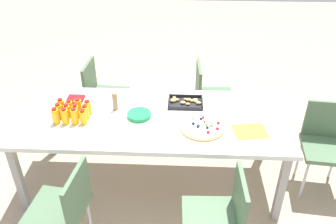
{
  "coord_description": "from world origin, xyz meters",
  "views": [
    {
      "loc": [
        0.26,
        -2.52,
        2.47
      ],
      "look_at": [
        0.14,
        0.05,
        0.77
      ],
      "focal_mm": 38.58,
      "sensor_mm": 36.0,
      "label": 1
    }
  ],
  "objects_px": {
    "juice_bottle_6": "(76,112)",
    "snack_tray": "(185,102)",
    "napkin_stack": "(75,99)",
    "cardboard_tube": "(115,101)",
    "juice_bottle_4": "(59,112)",
    "juice_bottle_3": "(83,117)",
    "chair_far_right": "(209,94)",
    "juice_bottle_11": "(88,108)",
    "chair_end": "(326,140)",
    "chair_near_left": "(65,207)",
    "juice_bottle_10": "(78,107)",
    "juice_bottle_2": "(75,116)",
    "plate_stack": "(139,115)",
    "chair_far_left": "(101,91)",
    "juice_bottle_8": "(61,107)",
    "chair_near_right": "(221,214)",
    "paper_folder": "(250,131)",
    "fruit_pizza": "(202,127)",
    "juice_bottle_0": "(56,116)",
    "juice_bottle_1": "(65,116)",
    "party_table": "(151,123)",
    "juice_bottle_7": "(85,112)",
    "juice_bottle_9": "(70,108)",
    "juice_bottle_5": "(67,112)"
  },
  "relations": [
    {
      "from": "juice_bottle_4",
      "to": "chair_far_left",
      "type": "bearing_deg",
      "value": 80.95
    },
    {
      "from": "napkin_stack",
      "to": "cardboard_tube",
      "type": "relative_size",
      "value": 0.91
    },
    {
      "from": "party_table",
      "to": "napkin_stack",
      "type": "bearing_deg",
      "value": 161.71
    },
    {
      "from": "chair_near_right",
      "to": "juice_bottle_2",
      "type": "bearing_deg",
      "value": 57.82
    },
    {
      "from": "juice_bottle_4",
      "to": "snack_tray",
      "type": "height_order",
      "value": "juice_bottle_4"
    },
    {
      "from": "paper_folder",
      "to": "juice_bottle_9",
      "type": "bearing_deg",
      "value": 172.93
    },
    {
      "from": "chair_end",
      "to": "fruit_pizza",
      "type": "relative_size",
      "value": 2.23
    },
    {
      "from": "chair_near_left",
      "to": "juice_bottle_10",
      "type": "distance_m",
      "value": 0.87
    },
    {
      "from": "chair_far_left",
      "to": "juice_bottle_9",
      "type": "xyz_separation_m",
      "value": [
        -0.07,
        -0.82,
        0.32
      ]
    },
    {
      "from": "juice_bottle_8",
      "to": "plate_stack",
      "type": "height_order",
      "value": "juice_bottle_8"
    },
    {
      "from": "chair_end",
      "to": "juice_bottle_8",
      "type": "bearing_deg",
      "value": 7.31
    },
    {
      "from": "juice_bottle_3",
      "to": "juice_bottle_6",
      "type": "bearing_deg",
      "value": 139.28
    },
    {
      "from": "juice_bottle_5",
      "to": "juice_bottle_7",
      "type": "distance_m",
      "value": 0.16
    },
    {
      "from": "juice_bottle_11",
      "to": "paper_folder",
      "type": "relative_size",
      "value": 0.52
    },
    {
      "from": "juice_bottle_11",
      "to": "juice_bottle_0",
      "type": "bearing_deg",
      "value": -146.5
    },
    {
      "from": "juice_bottle_2",
      "to": "juice_bottle_10",
      "type": "xyz_separation_m",
      "value": [
        -0.01,
        0.15,
        -0.0
      ]
    },
    {
      "from": "party_table",
      "to": "juice_bottle_7",
      "type": "xyz_separation_m",
      "value": [
        -0.54,
        -0.05,
        0.12
      ]
    },
    {
      "from": "juice_bottle_8",
      "to": "juice_bottle_4",
      "type": "bearing_deg",
      "value": -88.44
    },
    {
      "from": "chair_far_right",
      "to": "juice_bottle_11",
      "type": "relative_size",
      "value": 6.18
    },
    {
      "from": "juice_bottle_3",
      "to": "fruit_pizza",
      "type": "relative_size",
      "value": 0.35
    },
    {
      "from": "juice_bottle_2",
      "to": "plate_stack",
      "type": "bearing_deg",
      "value": 13.72
    },
    {
      "from": "chair_end",
      "to": "napkin_stack",
      "type": "bearing_deg",
      "value": 1.8
    },
    {
      "from": "chair_near_right",
      "to": "plate_stack",
      "type": "relative_size",
      "value": 4.11
    },
    {
      "from": "juice_bottle_6",
      "to": "snack_tray",
      "type": "bearing_deg",
      "value": 17.26
    },
    {
      "from": "chair_far_left",
      "to": "plate_stack",
      "type": "relative_size",
      "value": 4.11
    },
    {
      "from": "chair_far_right",
      "to": "chair_end",
      "type": "bearing_deg",
      "value": 49.34
    },
    {
      "from": "chair_end",
      "to": "cardboard_tube",
      "type": "height_order",
      "value": "cardboard_tube"
    },
    {
      "from": "juice_bottle_3",
      "to": "juice_bottle_5",
      "type": "xyz_separation_m",
      "value": [
        -0.15,
        0.07,
        0.0
      ]
    },
    {
      "from": "juice_bottle_0",
      "to": "juice_bottle_3",
      "type": "distance_m",
      "value": 0.23
    },
    {
      "from": "juice_bottle_6",
      "to": "napkin_stack",
      "type": "bearing_deg",
      "value": 107.19
    },
    {
      "from": "juice_bottle_1",
      "to": "cardboard_tube",
      "type": "xyz_separation_m",
      "value": [
        0.37,
        0.23,
        0.01
      ]
    },
    {
      "from": "snack_tray",
      "to": "juice_bottle_0",
      "type": "bearing_deg",
      "value": -161.34
    },
    {
      "from": "juice_bottle_4",
      "to": "juice_bottle_9",
      "type": "relative_size",
      "value": 1.08
    },
    {
      "from": "chair_far_left",
      "to": "juice_bottle_4",
      "type": "xyz_separation_m",
      "value": [
        -0.14,
        -0.89,
        0.32
      ]
    },
    {
      "from": "juice_bottle_3",
      "to": "plate_stack",
      "type": "height_order",
      "value": "juice_bottle_3"
    },
    {
      "from": "chair_far_right",
      "to": "juice_bottle_4",
      "type": "height_order",
      "value": "juice_bottle_4"
    },
    {
      "from": "chair_near_right",
      "to": "snack_tray",
      "type": "xyz_separation_m",
      "value": [
        -0.26,
        1.03,
        0.27
      ]
    },
    {
      "from": "juice_bottle_4",
      "to": "juice_bottle_5",
      "type": "relative_size",
      "value": 1.08
    },
    {
      "from": "chair_near_right",
      "to": "juice_bottle_10",
      "type": "height_order",
      "value": "juice_bottle_10"
    },
    {
      "from": "chair_end",
      "to": "juice_bottle_9",
      "type": "relative_size",
      "value": 6.13
    },
    {
      "from": "juice_bottle_0",
      "to": "juice_bottle_1",
      "type": "relative_size",
      "value": 1.01
    },
    {
      "from": "party_table",
      "to": "chair_end",
      "type": "relative_size",
      "value": 2.79
    },
    {
      "from": "snack_tray",
      "to": "paper_folder",
      "type": "bearing_deg",
      "value": -37.47
    },
    {
      "from": "juice_bottle_2",
      "to": "paper_folder",
      "type": "height_order",
      "value": "juice_bottle_2"
    },
    {
      "from": "chair_near_left",
      "to": "paper_folder",
      "type": "relative_size",
      "value": 3.19
    },
    {
      "from": "juice_bottle_8",
      "to": "paper_folder",
      "type": "distance_m",
      "value": 1.59
    },
    {
      "from": "chair_far_left",
      "to": "juice_bottle_7",
      "type": "distance_m",
      "value": 0.94
    },
    {
      "from": "juice_bottle_11",
      "to": "snack_tray",
      "type": "distance_m",
      "value": 0.85
    },
    {
      "from": "chair_near_right",
      "to": "cardboard_tube",
      "type": "bearing_deg",
      "value": 41.89
    },
    {
      "from": "chair_near_right",
      "to": "juice_bottle_6",
      "type": "bearing_deg",
      "value": 55.54
    }
  ]
}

